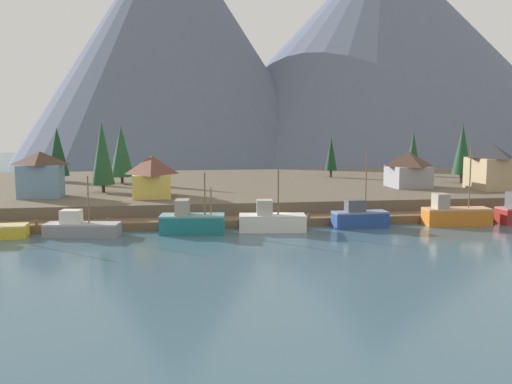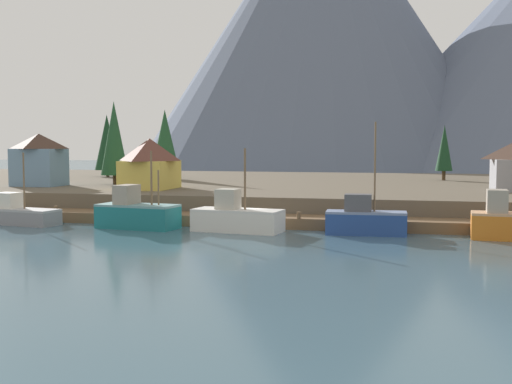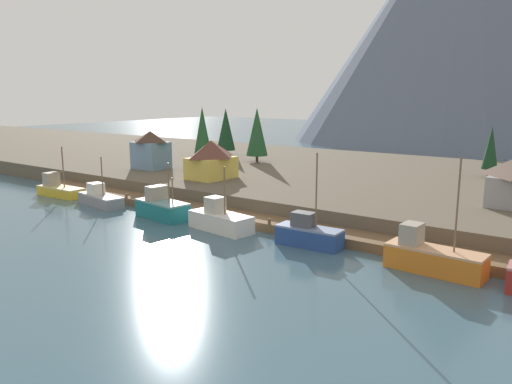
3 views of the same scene
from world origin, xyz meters
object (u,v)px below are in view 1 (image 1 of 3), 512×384
(fishing_boat_white, at_px, (271,221))
(conifer_mid_right, at_px, (413,149))
(fishing_boat_teal, at_px, (191,222))
(fishing_boat_orange, at_px, (455,215))
(conifer_near_left, at_px, (102,153))
(house_blue, at_px, (41,174))
(house_grey, at_px, (408,169))
(fishing_boat_blue, at_px, (359,217))
(fishing_boat_grey, at_px, (81,228))
(conifer_back_left, at_px, (331,154))
(house_tan, at_px, (490,165))
(conifer_back_right, at_px, (57,152))
(conifer_near_right, at_px, (121,151))
(house_yellow, at_px, (152,176))
(conifer_mid_left, at_px, (462,149))

(fishing_boat_white, bearing_deg, conifer_mid_right, 56.08)
(fishing_boat_teal, distance_m, fishing_boat_white, 9.38)
(fishing_boat_orange, relative_size, conifer_mid_right, 1.14)
(fishing_boat_teal, bearing_deg, conifer_near_left, 127.95)
(house_blue, xyz_separation_m, conifer_near_left, (7.80, 4.54, 2.58))
(fishing_boat_orange, relative_size, house_grey, 1.49)
(conifer_mid_right, bearing_deg, fishing_boat_blue, -121.91)
(fishing_boat_grey, height_order, conifer_back_left, conifer_back_left)
(conifer_mid_right, bearing_deg, house_blue, -159.10)
(house_tan, distance_m, conifer_mid_right, 25.45)
(fishing_boat_teal, distance_m, conifer_back_right, 45.32)
(fishing_boat_blue, xyz_separation_m, conifer_near_right, (-31.11, 33.47, 6.89))
(fishing_boat_grey, bearing_deg, conifer_mid_right, 44.75)
(fishing_boat_grey, height_order, house_grey, house_grey)
(house_yellow, distance_m, conifer_back_right, 29.88)
(fishing_boat_teal, distance_m, house_grey, 41.60)
(conifer_near_left, bearing_deg, conifer_back_left, 25.56)
(fishing_boat_white, height_order, fishing_boat_blue, fishing_boat_blue)
(fishing_boat_orange, relative_size, house_tan, 1.37)
(conifer_near_left, height_order, conifer_back_right, conifer_near_left)
(fishing_boat_grey, distance_m, fishing_boat_teal, 12.30)
(fishing_boat_blue, bearing_deg, conifer_mid_left, 40.23)
(fishing_boat_grey, bearing_deg, conifer_near_right, 96.55)
(fishing_boat_orange, height_order, house_tan, fishing_boat_orange)
(conifer_mid_left, height_order, conifer_back_right, conifer_mid_left)
(fishing_boat_orange, relative_size, conifer_near_left, 0.96)
(house_tan, distance_m, conifer_near_right, 60.49)
(house_blue, xyz_separation_m, conifer_back_right, (-2.15, 22.48, 2.11))
(fishing_boat_grey, relative_size, house_blue, 1.34)
(fishing_boat_blue, relative_size, house_yellow, 1.33)
(conifer_mid_left, distance_m, conifer_back_left, 24.09)
(conifer_near_left, height_order, conifer_back_left, conifer_near_left)
(house_blue, bearing_deg, fishing_boat_grey, -64.57)
(house_blue, relative_size, house_grey, 0.95)
(fishing_boat_grey, bearing_deg, conifer_mid_left, 32.66)
(fishing_boat_grey, xyz_separation_m, house_tan, (59.32, 16.21, 5.27))
(fishing_boat_teal, bearing_deg, conifer_back_right, 127.33)
(conifer_near_left, relative_size, conifer_back_left, 1.35)
(fishing_boat_grey, height_order, conifer_mid_right, conifer_mid_right)
(fishing_boat_orange, distance_m, house_grey, 21.14)
(fishing_boat_grey, distance_m, house_blue, 18.77)
(house_blue, height_order, house_grey, house_blue)
(fishing_boat_teal, xyz_separation_m, conifer_mid_left, (47.77, 26.14, 7.07))
(fishing_boat_grey, xyz_separation_m, fishing_boat_blue, (32.69, 0.65, 0.27))
(fishing_boat_orange, xyz_separation_m, conifer_near_left, (-45.04, 20.51, 7.02))
(house_yellow, bearing_deg, house_grey, 8.80)
(fishing_boat_orange, bearing_deg, fishing_boat_grey, -176.54)
(fishing_boat_white, distance_m, house_yellow, 20.94)
(house_grey, bearing_deg, conifer_near_right, 164.15)
(fishing_boat_orange, bearing_deg, house_blue, 166.10)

